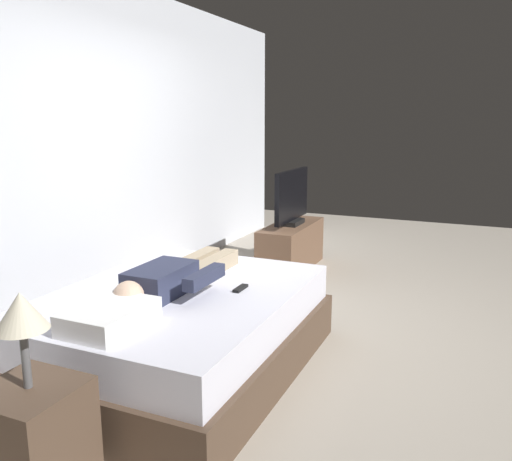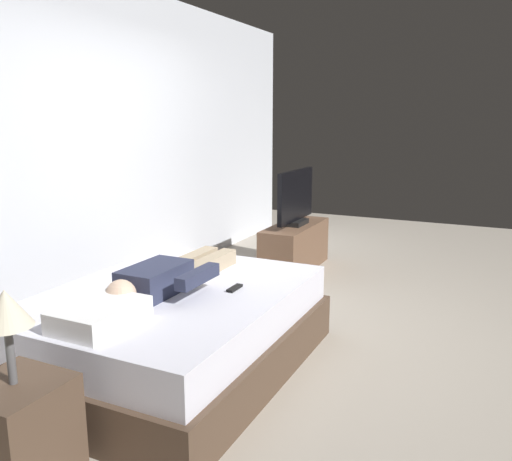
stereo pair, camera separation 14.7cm
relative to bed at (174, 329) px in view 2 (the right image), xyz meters
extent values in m
plane|color=#ADA393|center=(0.90, -0.43, -0.26)|extent=(10.00, 10.00, 0.00)
cube|color=silver|center=(1.30, 1.34, 1.14)|extent=(6.40, 0.10, 2.80)
cube|color=brown|center=(0.00, 0.00, -0.11)|extent=(1.98, 1.51, 0.30)
cube|color=white|center=(0.00, 0.00, 0.16)|extent=(1.90, 1.43, 0.24)
cube|color=white|center=(-0.67, 0.00, 0.34)|extent=(0.48, 0.34, 0.12)
cube|color=#2D334C|center=(-0.10, 0.06, 0.37)|extent=(0.48, 0.28, 0.18)
sphere|color=beige|center=(-0.43, 0.06, 0.37)|extent=(0.18, 0.18, 0.18)
cube|color=tan|center=(0.44, -0.02, 0.33)|extent=(0.60, 0.11, 0.11)
cube|color=tan|center=(0.44, 0.14, 0.33)|extent=(0.60, 0.11, 0.11)
cube|color=#2D334C|center=(-0.04, -0.22, 0.41)|extent=(0.40, 0.08, 0.08)
cube|color=black|center=(0.18, -0.36, 0.29)|extent=(0.15, 0.04, 0.02)
cube|color=brown|center=(2.51, 0.13, -0.01)|extent=(1.10, 0.40, 0.50)
cube|color=black|center=(2.51, 0.13, 0.26)|extent=(0.32, 0.20, 0.05)
cube|color=black|center=(2.51, 0.13, 0.56)|extent=(0.88, 0.05, 0.54)
cube|color=brown|center=(-1.29, -0.07, 0.00)|extent=(0.40, 0.40, 0.52)
cylinder|color=#59595B|center=(-1.29, -0.07, 0.41)|extent=(0.04, 0.04, 0.30)
cone|color=beige|center=(-1.29, -0.07, 0.60)|extent=(0.22, 0.22, 0.16)
camera|label=1|loc=(-2.76, -1.77, 1.37)|focal=36.90mm
camera|label=2|loc=(-2.70, -1.90, 1.37)|focal=36.90mm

